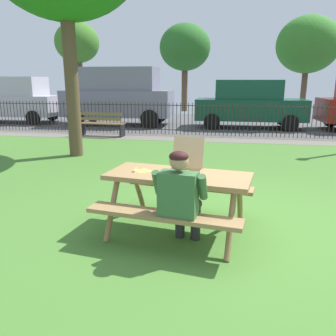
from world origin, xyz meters
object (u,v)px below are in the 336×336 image
(pizza_slice_on_table, at_px, (141,170))
(park_bench_left, at_px, (102,124))
(parked_car_left, at_px, (118,95))
(far_tree_center, at_px, (308,45))
(parked_car_center, at_px, (250,103))
(pizza_box_open, at_px, (185,167))
(picnic_table_foreground, at_px, (178,187))
(parked_car_far_left, at_px, (10,99))
(far_tree_left, at_px, (77,44))
(far_tree_midleft, at_px, (185,48))
(adult_at_table, at_px, (181,196))

(pizza_slice_on_table, relative_size, park_bench_left, 0.14)
(parked_car_left, relative_size, far_tree_center, 0.85)
(parked_car_center, bearing_deg, pizza_slice_on_table, -100.29)
(pizza_box_open, bearing_deg, park_bench_left, 118.18)
(parked_car_center, bearing_deg, pizza_box_open, -97.10)
(picnic_table_foreground, distance_m, parked_car_center, 10.60)
(parked_car_far_left, height_order, parked_car_center, parked_car_far_left)
(parked_car_far_left, relative_size, far_tree_left, 0.84)
(parked_car_center, bearing_deg, far_tree_center, 64.76)
(pizza_slice_on_table, bearing_deg, pizza_box_open, -5.72)
(parked_car_left, bearing_deg, pizza_box_open, -67.67)
(parked_car_far_left, relative_size, parked_car_left, 0.99)
(parked_car_left, relative_size, parked_car_center, 1.07)
(far_tree_left, bearing_deg, far_tree_center, 0.00)
(pizza_box_open, xyz_separation_m, parked_car_far_left, (-9.58, 10.49, 0.24))
(picnic_table_foreground, relative_size, park_bench_left, 1.23)
(park_bench_left, bearing_deg, far_tree_midleft, 81.84)
(pizza_box_open, relative_size, pizza_slice_on_table, 2.25)
(pizza_slice_on_table, bearing_deg, parked_car_left, 109.64)
(park_bench_left, bearing_deg, parked_car_left, 97.25)
(picnic_table_foreground, distance_m, far_tree_left, 20.57)
(pizza_slice_on_table, distance_m, far_tree_midleft, 18.25)
(pizza_slice_on_table, bearing_deg, parked_car_far_left, 130.76)
(park_bench_left, height_order, far_tree_center, far_tree_center)
(parked_car_far_left, height_order, far_tree_midleft, far_tree_midleft)
(parked_car_far_left, bearing_deg, parked_car_center, -0.00)
(adult_at_table, xyz_separation_m, parked_car_left, (-4.33, 11.02, 0.65))
(parked_car_left, xyz_separation_m, far_tree_midleft, (1.94, 7.47, 2.56))
(adult_at_table, height_order, parked_car_left, parked_car_left)
(parked_car_left, height_order, parked_car_center, parked_car_left)
(pizza_box_open, xyz_separation_m, park_bench_left, (-3.90, 7.28, -0.44))
(far_tree_left, distance_m, far_tree_midleft, 7.08)
(parked_car_far_left, bearing_deg, pizza_slice_on_table, -49.24)
(far_tree_left, bearing_deg, parked_car_left, -55.49)
(pizza_box_open, distance_m, parked_car_left, 11.35)
(parked_car_far_left, relative_size, parked_car_center, 1.06)
(far_tree_midleft, bearing_deg, far_tree_center, 0.00)
(adult_at_table, distance_m, far_tree_center, 19.38)
(pizza_box_open, height_order, park_bench_left, pizza_box_open)
(parked_car_far_left, distance_m, far_tree_center, 16.47)
(park_bench_left, relative_size, parked_car_center, 0.37)
(pizza_box_open, bearing_deg, picnic_table_foreground, -176.26)
(adult_at_table, height_order, far_tree_center, far_tree_center)
(pizza_slice_on_table, xyz_separation_m, parked_car_far_left, (-8.99, 10.43, 0.32))
(pizza_slice_on_table, bearing_deg, parked_car_center, 79.71)
(pizza_slice_on_table, xyz_separation_m, adult_at_table, (0.61, -0.59, -0.12))
(pizza_slice_on_table, distance_m, parked_car_far_left, 13.78)
(far_tree_left, bearing_deg, pizza_slice_on_table, -63.67)
(parked_car_left, xyz_separation_m, far_tree_left, (-5.13, 7.47, 2.90))
(pizza_slice_on_table, distance_m, park_bench_left, 7.96)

